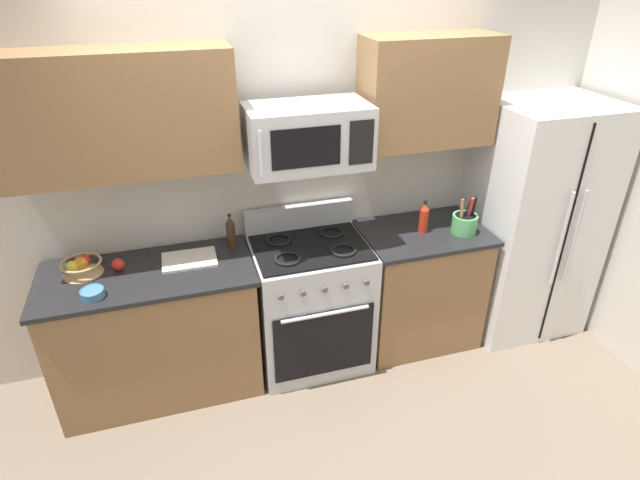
{
  "coord_description": "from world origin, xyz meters",
  "views": [
    {
      "loc": [
        -0.78,
        -2.14,
        2.59
      ],
      "look_at": [
        0.03,
        0.56,
        1.03
      ],
      "focal_mm": 29.15,
      "sensor_mm": 36.0,
      "label": 1
    }
  ],
  "objects_px": {
    "utensil_crock": "(465,223)",
    "apple_loose": "(118,265)",
    "fruit_basket": "(81,266)",
    "cutting_board": "(189,260)",
    "bottle_soy": "(231,232)",
    "prep_bowl": "(92,293)",
    "refrigerator": "(532,221)",
    "microwave": "(308,136)",
    "range_oven": "(311,303)",
    "bottle_hot_sauce": "(424,218)"
  },
  "relations": [
    {
      "from": "utensil_crock",
      "to": "apple_loose",
      "type": "bearing_deg",
      "value": 175.7
    },
    {
      "from": "fruit_basket",
      "to": "cutting_board",
      "type": "xyz_separation_m",
      "value": [
        0.62,
        -0.03,
        -0.04
      ]
    },
    {
      "from": "apple_loose",
      "to": "bottle_soy",
      "type": "distance_m",
      "value": 0.71
    },
    {
      "from": "bottle_soy",
      "to": "prep_bowl",
      "type": "xyz_separation_m",
      "value": [
        -0.82,
        -0.34,
        -0.08
      ]
    },
    {
      "from": "refrigerator",
      "to": "microwave",
      "type": "xyz_separation_m",
      "value": [
        -1.69,
        0.04,
        0.78
      ]
    },
    {
      "from": "range_oven",
      "to": "bottle_soy",
      "type": "xyz_separation_m",
      "value": [
        -0.49,
        0.16,
        0.54
      ]
    },
    {
      "from": "cutting_board",
      "to": "utensil_crock",
      "type": "bearing_deg",
      "value": -4.86
    },
    {
      "from": "refrigerator",
      "to": "utensil_crock",
      "type": "xyz_separation_m",
      "value": [
        -0.62,
        -0.08,
        0.11
      ]
    },
    {
      "from": "apple_loose",
      "to": "bottle_hot_sauce",
      "type": "height_order",
      "value": "bottle_hot_sauce"
    },
    {
      "from": "bottle_soy",
      "to": "bottle_hot_sauce",
      "type": "relative_size",
      "value": 1.03
    },
    {
      "from": "refrigerator",
      "to": "prep_bowl",
      "type": "relative_size",
      "value": 13.39
    },
    {
      "from": "microwave",
      "to": "utensil_crock",
      "type": "relative_size",
      "value": 2.61
    },
    {
      "from": "range_oven",
      "to": "apple_loose",
      "type": "relative_size",
      "value": 14.42
    },
    {
      "from": "microwave",
      "to": "prep_bowl",
      "type": "bearing_deg",
      "value": -170.97
    },
    {
      "from": "utensil_crock",
      "to": "bottle_hot_sauce",
      "type": "xyz_separation_m",
      "value": [
        -0.26,
        0.09,
        0.03
      ]
    },
    {
      "from": "bottle_soy",
      "to": "prep_bowl",
      "type": "relative_size",
      "value": 1.81
    },
    {
      "from": "utensil_crock",
      "to": "cutting_board",
      "type": "distance_m",
      "value": 1.84
    },
    {
      "from": "utensil_crock",
      "to": "refrigerator",
      "type": "bearing_deg",
      "value": 7.01
    },
    {
      "from": "apple_loose",
      "to": "bottle_hot_sauce",
      "type": "relative_size",
      "value": 0.33
    },
    {
      "from": "utensil_crock",
      "to": "bottle_hot_sauce",
      "type": "distance_m",
      "value": 0.28
    },
    {
      "from": "refrigerator",
      "to": "microwave",
      "type": "height_order",
      "value": "microwave"
    },
    {
      "from": "apple_loose",
      "to": "cutting_board",
      "type": "bearing_deg",
      "value": -1.79
    },
    {
      "from": "refrigerator",
      "to": "bottle_soy",
      "type": "bearing_deg",
      "value": 175.33
    },
    {
      "from": "refrigerator",
      "to": "apple_loose",
      "type": "distance_m",
      "value": 2.87
    },
    {
      "from": "range_oven",
      "to": "utensil_crock",
      "type": "bearing_deg",
      "value": -5.0
    },
    {
      "from": "cutting_board",
      "to": "apple_loose",
      "type": "bearing_deg",
      "value": 178.21
    },
    {
      "from": "microwave",
      "to": "apple_loose",
      "type": "bearing_deg",
      "value": 177.63
    },
    {
      "from": "bottle_soy",
      "to": "range_oven",
      "type": "bearing_deg",
      "value": -18.29
    },
    {
      "from": "range_oven",
      "to": "bottle_hot_sauce",
      "type": "height_order",
      "value": "bottle_hot_sauce"
    },
    {
      "from": "apple_loose",
      "to": "prep_bowl",
      "type": "height_order",
      "value": "apple_loose"
    },
    {
      "from": "refrigerator",
      "to": "bottle_hot_sauce",
      "type": "xyz_separation_m",
      "value": [
        -0.88,
        0.01,
        0.14
      ]
    },
    {
      "from": "refrigerator",
      "to": "range_oven",
      "type": "bearing_deg",
      "value": 179.42
    },
    {
      "from": "bottle_hot_sauce",
      "to": "utensil_crock",
      "type": "bearing_deg",
      "value": -19.01
    },
    {
      "from": "refrigerator",
      "to": "fruit_basket",
      "type": "relative_size",
      "value": 7.32
    },
    {
      "from": "microwave",
      "to": "cutting_board",
      "type": "xyz_separation_m",
      "value": [
        -0.77,
        0.04,
        -0.73
      ]
    },
    {
      "from": "refrigerator",
      "to": "apple_loose",
      "type": "relative_size",
      "value": 23.03
    },
    {
      "from": "range_oven",
      "to": "utensil_crock",
      "type": "xyz_separation_m",
      "value": [
        1.07,
        -0.09,
        0.51
      ]
    },
    {
      "from": "bottle_soy",
      "to": "bottle_hot_sauce",
      "type": "bearing_deg",
      "value": -7.2
    },
    {
      "from": "bottle_soy",
      "to": "microwave",
      "type": "bearing_deg",
      "value": -15.41
    },
    {
      "from": "refrigerator",
      "to": "bottle_hot_sauce",
      "type": "distance_m",
      "value": 0.9
    },
    {
      "from": "bottle_hot_sauce",
      "to": "refrigerator",
      "type": "bearing_deg",
      "value": -0.97
    },
    {
      "from": "utensil_crock",
      "to": "range_oven",
      "type": "bearing_deg",
      "value": 175.0
    },
    {
      "from": "prep_bowl",
      "to": "refrigerator",
      "type": "bearing_deg",
      "value": 3.14
    },
    {
      "from": "bottle_hot_sauce",
      "to": "prep_bowl",
      "type": "height_order",
      "value": "bottle_hot_sauce"
    },
    {
      "from": "refrigerator",
      "to": "utensil_crock",
      "type": "bearing_deg",
      "value": -172.99
    },
    {
      "from": "cutting_board",
      "to": "refrigerator",
      "type": "bearing_deg",
      "value": -1.86
    },
    {
      "from": "fruit_basket",
      "to": "bottle_soy",
      "type": "xyz_separation_m",
      "value": [
        0.9,
        0.06,
        0.06
      ]
    },
    {
      "from": "utensil_crock",
      "to": "fruit_basket",
      "type": "bearing_deg",
      "value": 175.56
    },
    {
      "from": "cutting_board",
      "to": "prep_bowl",
      "type": "bearing_deg",
      "value": -155.84
    },
    {
      "from": "range_oven",
      "to": "microwave",
      "type": "relative_size",
      "value": 1.51
    }
  ]
}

